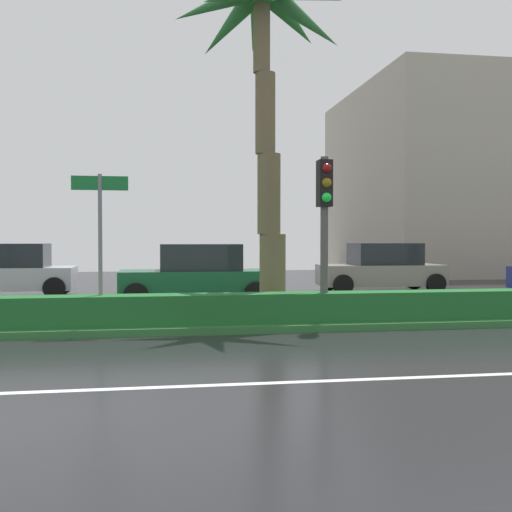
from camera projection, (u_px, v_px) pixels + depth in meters
ground_plane at (71, 321)px, 14.21m from camera, size 90.00×42.00×0.10m
median_strip at (64, 321)px, 13.22m from camera, size 85.50×4.00×0.15m
median_hedge at (53, 312)px, 11.82m from camera, size 76.50×0.70×0.60m
palm_tree_centre_left at (264, 46)px, 13.72m from camera, size 4.10×4.18×7.85m
traffic_signal_median_right at (325, 208)px, 12.53m from camera, size 0.28×0.43×3.41m
street_name_sign at (100, 228)px, 12.03m from camera, size 1.10×0.08×3.00m
car_in_traffic_leading at (7, 271)px, 19.51m from camera, size 4.30×2.02×1.72m
car_in_traffic_second at (197, 275)px, 17.58m from camera, size 4.30×2.02×1.72m
car_in_traffic_third at (382, 268)px, 21.46m from camera, size 4.30×2.02×1.72m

